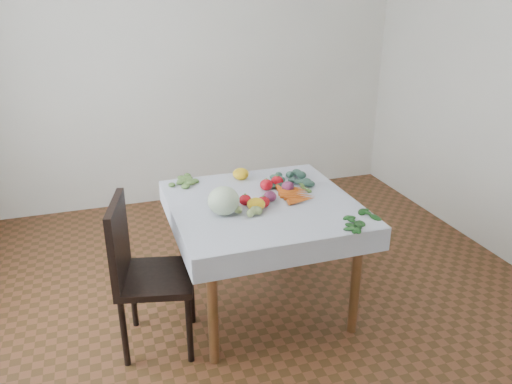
# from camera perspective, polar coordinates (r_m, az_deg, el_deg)

# --- Properties ---
(ground) EXTENTS (4.00, 4.00, 0.00)m
(ground) POSITION_cam_1_polar(r_m,az_deg,el_deg) (3.47, 0.72, -12.66)
(ground) COLOR brown
(back_wall) EXTENTS (4.00, 0.04, 2.70)m
(back_wall) POSITION_cam_1_polar(r_m,az_deg,el_deg) (4.81, -7.21, 14.61)
(back_wall) COLOR white
(back_wall) RESTS_ON ground
(table) EXTENTS (1.00, 1.00, 0.75)m
(table) POSITION_cam_1_polar(r_m,az_deg,el_deg) (3.14, 0.78, -2.86)
(table) COLOR brown
(table) RESTS_ON ground
(tablecloth) EXTENTS (1.12, 1.12, 0.01)m
(tablecloth) POSITION_cam_1_polar(r_m,az_deg,el_deg) (3.10, 0.79, -1.20)
(tablecloth) COLOR white
(tablecloth) RESTS_ON table
(chair) EXTENTS (0.50, 0.50, 0.93)m
(chair) POSITION_cam_1_polar(r_m,az_deg,el_deg) (2.92, -13.10, -8.26)
(chair) COLOR black
(chair) RESTS_ON ground
(cabbage) EXTENTS (0.20, 0.20, 0.17)m
(cabbage) POSITION_cam_1_polar(r_m,az_deg,el_deg) (2.91, -3.73, -1.00)
(cabbage) COLOR beige
(cabbage) RESTS_ON tablecloth
(tomato_a) EXTENTS (0.10, 0.10, 0.07)m
(tomato_a) POSITION_cam_1_polar(r_m,az_deg,el_deg) (3.04, -1.24, -0.91)
(tomato_a) COLOR red
(tomato_a) RESTS_ON tablecloth
(tomato_b) EXTENTS (0.11, 0.11, 0.07)m
(tomato_b) POSITION_cam_1_polar(r_m,az_deg,el_deg) (3.33, 2.42, 1.23)
(tomato_b) COLOR red
(tomato_b) RESTS_ON tablecloth
(tomato_c) EXTENTS (0.10, 0.10, 0.07)m
(tomato_c) POSITION_cam_1_polar(r_m,az_deg,el_deg) (3.01, 0.84, -1.16)
(tomato_c) COLOR red
(tomato_c) RESTS_ON tablecloth
(tomato_d) EXTENTS (0.11, 0.11, 0.07)m
(tomato_d) POSITION_cam_1_polar(r_m,az_deg,el_deg) (3.26, 1.19, 0.83)
(tomato_d) COLOR red
(tomato_d) RESTS_ON tablecloth
(heirloom_back) EXTENTS (0.14, 0.14, 0.08)m
(heirloom_back) POSITION_cam_1_polar(r_m,az_deg,el_deg) (3.45, -1.75, 2.09)
(heirloom_back) COLOR yellow
(heirloom_back) RESTS_ON tablecloth
(heirloom_front) EXTENTS (0.14, 0.14, 0.08)m
(heirloom_front) POSITION_cam_1_polar(r_m,az_deg,el_deg) (2.97, 0.00, -1.42)
(heirloom_front) COLOR yellow
(heirloom_front) RESTS_ON tablecloth
(onion_a) EXTENTS (0.10, 0.10, 0.07)m
(onion_a) POSITION_cam_1_polar(r_m,az_deg,el_deg) (3.09, 1.61, -0.51)
(onion_a) COLOR #5B1A3C
(onion_a) RESTS_ON tablecloth
(onion_b) EXTENTS (0.09, 0.09, 0.07)m
(onion_b) POSITION_cam_1_polar(r_m,az_deg,el_deg) (3.25, 3.65, 0.62)
(onion_b) COLOR #5B1A3C
(onion_b) RESTS_ON tablecloth
(tomatillo_cluster) EXTENTS (0.14, 0.13, 0.05)m
(tomatillo_cluster) POSITION_cam_1_polar(r_m,az_deg,el_deg) (2.93, -0.71, -2.08)
(tomatillo_cluster) COLOR #A5BE6E
(tomatillo_cluster) RESTS_ON tablecloth
(carrot_bunch) EXTENTS (0.20, 0.31, 0.03)m
(carrot_bunch) POSITION_cam_1_polar(r_m,az_deg,el_deg) (3.19, 4.57, -0.22)
(carrot_bunch) COLOR orange
(carrot_bunch) RESTS_ON tablecloth
(kale_bunch) EXTENTS (0.31, 0.24, 0.04)m
(kale_bunch) POSITION_cam_1_polar(r_m,az_deg,el_deg) (3.40, 3.63, 1.39)
(kale_bunch) COLOR #3A5F4E
(kale_bunch) RESTS_ON tablecloth
(basil_bunch) EXTENTS (0.30, 0.22, 0.01)m
(basil_bunch) POSITION_cam_1_polar(r_m,az_deg,el_deg) (2.92, 12.38, -3.12)
(basil_bunch) COLOR #174B19
(basil_bunch) RESTS_ON tablecloth
(dill_bunch) EXTENTS (0.24, 0.22, 0.03)m
(dill_bunch) POSITION_cam_1_polar(r_m,az_deg,el_deg) (3.42, -8.55, 1.18)
(dill_bunch) COLOR #567D39
(dill_bunch) RESTS_ON tablecloth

